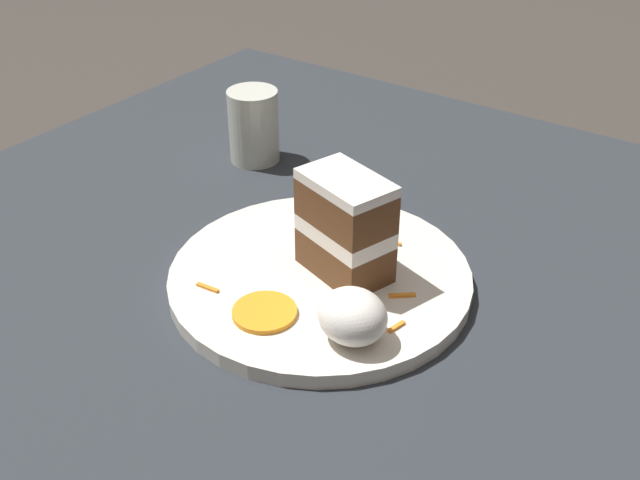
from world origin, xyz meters
TOP-DOWN VIEW (x-y plane):
  - ground_plane at (0.00, 0.00)m, footprint 6.00×6.00m
  - dining_table at (0.00, 0.00)m, footprint 1.00×1.16m
  - plate at (0.03, 0.06)m, footprint 0.31×0.31m
  - cake_slice at (0.05, 0.07)m, footprint 0.10×0.08m
  - cream_dollop at (0.12, -0.01)m, footprint 0.06×0.06m
  - orange_garnish at (0.03, -0.03)m, footprint 0.06×0.06m
  - carrot_shreds_scatter at (0.06, 0.08)m, footprint 0.20×0.22m
  - drinking_glass at (-0.20, 0.24)m, footprint 0.07×0.07m

SIDE VIEW (x-z plane):
  - ground_plane at x=0.00m, z-range 0.00..0.00m
  - dining_table at x=0.00m, z-range 0.00..0.03m
  - plate at x=0.03m, z-range 0.03..0.05m
  - carrot_shreds_scatter at x=0.06m, z-range 0.05..0.05m
  - orange_garnish at x=0.03m, z-range 0.05..0.05m
  - cream_dollop at x=0.12m, z-range 0.05..0.09m
  - drinking_glass at x=-0.20m, z-range 0.02..0.12m
  - cake_slice at x=0.05m, z-range 0.05..0.15m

